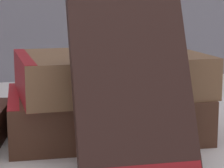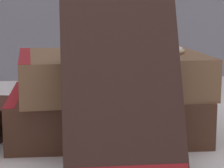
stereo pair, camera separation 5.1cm
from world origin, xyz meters
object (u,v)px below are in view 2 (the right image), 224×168
at_px(book_leaning_front, 122,90).
at_px(book_flat_top, 107,74).
at_px(reading_glasses, 47,108).
at_px(pocket_watch, 160,50).
at_px(book_flat_bottom, 101,113).

bearing_deg(book_leaning_front, book_flat_top, 91.06).
relative_size(book_flat_top, reading_glasses, 1.93).
distance_m(book_flat_top, pocket_watch, 0.07).
relative_size(book_flat_bottom, pocket_watch, 3.66).
distance_m(pocket_watch, reading_glasses, 0.21).
bearing_deg(book_flat_bottom, pocket_watch, -3.04).
distance_m(book_flat_top, book_leaning_front, 0.11).
xyz_separation_m(book_leaning_front, pocket_watch, (0.06, 0.11, 0.02)).
bearing_deg(book_flat_bottom, book_leaning_front, -84.99).
xyz_separation_m(book_flat_bottom, book_leaning_front, (0.01, -0.12, 0.05)).
bearing_deg(book_leaning_front, reading_glasses, 106.70).
xyz_separation_m(book_leaning_front, reading_glasses, (-0.07, 0.25, -0.07)).
height_order(book_flat_bottom, book_flat_top, book_flat_top).
xyz_separation_m(book_flat_bottom, reading_glasses, (-0.07, 0.13, -0.02)).
distance_m(book_flat_bottom, book_leaning_front, 0.13).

